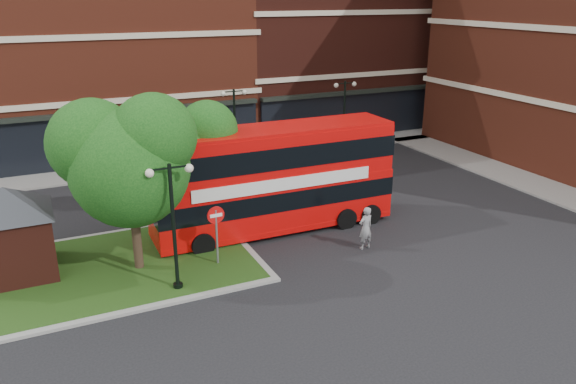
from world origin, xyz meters
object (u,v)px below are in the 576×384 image
car_silver (149,167)px  woman (366,228)px  bus (274,172)px  car_white (305,142)px

car_silver → woman: bearing=-156.2°
bus → car_white: (7.57, 11.92, -2.16)m
car_white → bus: bearing=139.8°
car_silver → car_white: car_silver is taller
bus → woman: bearing=-51.9°
bus → car_white: bus is taller
woman → car_white: woman is taller
woman → bus: bearing=-61.3°
car_silver → car_white: 11.38m
woman → car_silver: bearing=-74.1°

